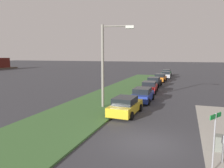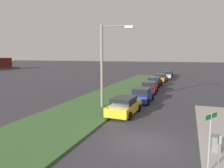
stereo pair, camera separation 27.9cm
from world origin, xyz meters
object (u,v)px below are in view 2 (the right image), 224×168
at_px(parked_car_yellow, 124,106).
at_px(parked_car_black, 154,82).
at_px(parking_meter, 220,143).
at_px(utility_box, 216,145).
at_px(parked_car_orange, 161,78).
at_px(parked_car_blue, 142,95).
at_px(streetlight, 106,60).
at_px(parked_car_green, 168,73).
at_px(parked_car_red, 149,87).
at_px(street_sign, 210,135).
at_px(parked_car_silver, 167,75).

height_order(parked_car_yellow, parked_car_black, same).
relative_size(parking_meter, utility_box, 1.57).
bearing_deg(parked_car_orange, parked_car_blue, -176.60).
distance_m(parked_car_blue, streetlight, 5.84).
relative_size(parked_car_orange, parked_car_green, 1.01).
bearing_deg(parked_car_red, parked_car_yellow, 176.39).
distance_m(parking_meter, street_sign, 1.30).
relative_size(utility_box, streetlight, 0.12).
distance_m(parked_car_green, streetlight, 34.06).
bearing_deg(parked_car_red, parked_car_green, -3.09).
relative_size(parked_car_yellow, parked_car_green, 1.01).
distance_m(parked_car_red, parking_meter, 18.52).
bearing_deg(street_sign, parked_car_green, 7.39).
bearing_deg(parked_car_black, parked_car_orange, 0.39).
distance_m(parked_car_silver, parked_car_green, 5.66).
xyz_separation_m(parked_car_silver, streetlight, (-28.12, 2.77, 3.67)).
height_order(parked_car_green, streetlight, streetlight).
xyz_separation_m(parked_car_green, parking_meter, (-41.77, -6.05, 0.33)).
relative_size(parked_car_green, streetlight, 0.58).
height_order(parked_car_orange, parked_car_silver, same).
distance_m(parked_car_yellow, parked_car_green, 35.28).
distance_m(street_sign, streetlight, 12.31).
bearing_deg(parked_car_green, utility_box, -169.81).
xyz_separation_m(parked_car_red, parked_car_green, (24.30, -0.07, 0.00)).
xyz_separation_m(parked_car_yellow, parking_meter, (-6.49, -6.25, 0.33)).
bearing_deg(parked_car_orange, utility_box, -165.19).
xyz_separation_m(parked_car_black, street_sign, (-24.10, -5.82, 0.99)).
bearing_deg(parked_car_silver, parking_meter, -173.70).
height_order(parked_car_red, parked_car_green, same).
distance_m(parking_meter, utility_box, 1.44).
xyz_separation_m(parked_car_yellow, parked_car_red, (10.98, -0.13, 0.00)).
distance_m(parked_car_black, parked_car_green, 18.67).
xyz_separation_m(parked_car_red, parked_car_black, (5.63, 0.21, 0.00)).
height_order(parked_car_yellow, street_sign, street_sign).
relative_size(parked_car_blue, parking_meter, 3.05).
bearing_deg(utility_box, parked_car_green, 8.53).
distance_m(parked_car_blue, parked_car_green, 30.04).
relative_size(parked_car_red, parked_car_silver, 1.00).
distance_m(parked_car_blue, parked_car_red, 5.75).
xyz_separation_m(parked_car_blue, parked_car_green, (30.04, 0.18, 0.00)).
xyz_separation_m(parked_car_red, parking_meter, (-17.47, -6.12, 0.33)).
distance_m(parked_car_blue, parked_car_silver, 24.39).
xyz_separation_m(parked_car_red, streetlight, (-9.47, 2.35, 3.67)).
bearing_deg(streetlight, utility_box, -128.26).
relative_size(parked_car_green, parking_meter, 3.07).
bearing_deg(parked_car_red, streetlight, 163.14).
xyz_separation_m(parked_car_blue, utility_box, (-10.42, -5.89, -0.27)).
relative_size(parking_meter, street_sign, 0.54).
height_order(parked_car_black, parked_car_orange, same).
distance_m(parked_car_red, street_sign, 19.33).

